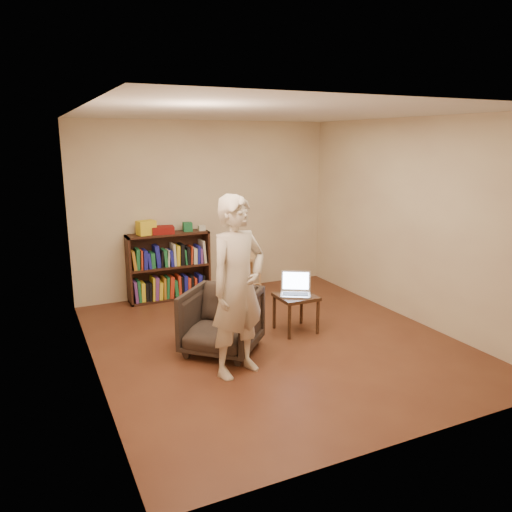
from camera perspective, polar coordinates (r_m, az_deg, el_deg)
name	(u,v)px	position (r m, az deg, el deg)	size (l,w,h in m)	color
floor	(273,341)	(5.99, 1.90, -9.65)	(4.50, 4.50, 0.00)	#4F2619
ceiling	(274,113)	(5.53, 2.11, 16.03)	(4.50, 4.50, 0.00)	silver
wall_back	(206,208)	(7.66, -5.73, 5.43)	(4.00, 4.00, 0.00)	beige
wall_left	(88,249)	(5.04, -18.66, 0.77)	(4.50, 4.50, 0.00)	beige
wall_right	(411,221)	(6.76, 17.31, 3.87)	(4.50, 4.50, 0.00)	beige
bookshelf	(169,270)	(7.49, -9.93, -1.59)	(1.20, 0.30, 1.00)	black
box_yellow	(146,228)	(7.27, -12.44, 3.18)	(0.25, 0.18, 0.20)	yellow
red_cloth	(163,230)	(7.32, -10.61, 2.94)	(0.31, 0.23, 0.10)	maroon
box_green	(188,227)	(7.46, -7.83, 3.33)	(0.13, 0.13, 0.13)	#1B683A
box_white	(202,228)	(7.49, -6.23, 3.22)	(0.10, 0.10, 0.08)	beige
stool	(247,263)	(7.70, -1.08, -0.82)	(0.39, 0.39, 0.57)	tan
armchair	(222,321)	(5.59, -3.96, -7.43)	(0.77, 0.79, 0.72)	#322621
side_table	(296,301)	(6.17, 4.59, -5.17)	(0.45, 0.45, 0.46)	black
laptop	(296,289)	(6.17, 4.54, -3.83)	(0.49, 0.48, 0.26)	#B6B6BB
person	(238,287)	(4.92, -2.09, -3.54)	(0.66, 0.44, 1.82)	beige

